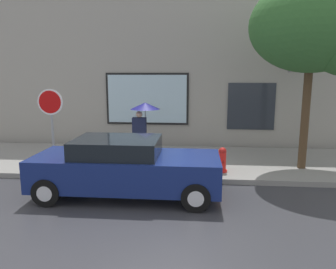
# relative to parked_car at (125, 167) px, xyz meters

# --- Properties ---
(ground_plane) EXTENTS (60.00, 60.00, 0.00)m
(ground_plane) POSITION_rel_parked_car_xyz_m (0.79, -0.01, -0.71)
(ground_plane) COLOR #333338
(sidewalk) EXTENTS (20.00, 4.00, 0.15)m
(sidewalk) POSITION_rel_parked_car_xyz_m (0.79, 2.99, -0.64)
(sidewalk) COLOR gray
(sidewalk) RESTS_ON ground
(building_facade) EXTENTS (20.00, 0.67, 7.00)m
(building_facade) POSITION_rel_parked_car_xyz_m (0.79, 5.49, 2.77)
(building_facade) COLOR #9E998E
(building_facade) RESTS_ON ground
(parked_car) EXTENTS (4.44, 1.82, 1.42)m
(parked_car) POSITION_rel_parked_car_xyz_m (0.00, 0.00, 0.00)
(parked_car) COLOR navy
(parked_car) RESTS_ON ground
(fire_hydrant) EXTENTS (0.30, 0.44, 0.72)m
(fire_hydrant) POSITION_rel_parked_car_xyz_m (2.45, 1.68, -0.21)
(fire_hydrant) COLOR red
(fire_hydrant) RESTS_ON sidewalk
(pedestrian_with_umbrella) EXTENTS (0.99, 0.99, 1.85)m
(pedestrian_with_umbrella) POSITION_rel_parked_car_xyz_m (-0.07, 3.17, 0.92)
(pedestrian_with_umbrella) COLOR black
(pedestrian_with_umbrella) RESTS_ON sidewalk
(street_tree) EXTENTS (3.49, 2.97, 5.42)m
(street_tree) POSITION_rel_parked_car_xyz_m (5.03, 2.22, 3.45)
(street_tree) COLOR #4C3823
(street_tree) RESTS_ON sidewalk
(stop_sign) EXTENTS (0.76, 0.10, 2.36)m
(stop_sign) POSITION_rel_parked_car_xyz_m (-2.57, 1.69, 1.10)
(stop_sign) COLOR gray
(stop_sign) RESTS_ON sidewalk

